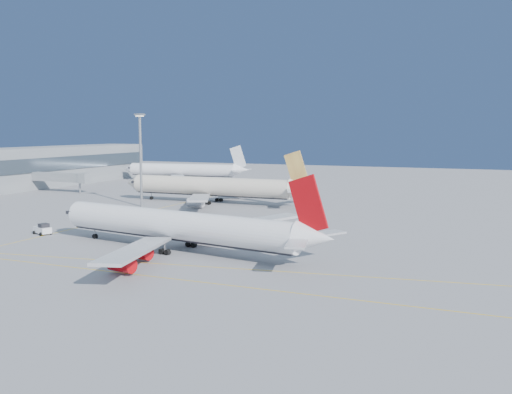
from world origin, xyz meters
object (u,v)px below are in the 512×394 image
airliner_virgin (180,226)px  pushback_tug (43,229)px  light_mast (141,152)px  airliner_third (185,170)px  airliner_etihad (214,187)px

airliner_virgin → pushback_tug: 35.02m
airliner_virgin → light_mast: size_ratio=2.32×
airliner_third → pushback_tug: 124.46m
airliner_virgin → pushback_tug: size_ratio=13.00×
light_mast → pushback_tug: bearing=-83.0°
airliner_etihad → airliner_third: size_ratio=1.07×
airliner_third → pushback_tug: bearing=-80.3°
airliner_third → light_mast: size_ratio=2.19×
airliner_etihad → airliner_third: (-44.40, 60.43, -0.24)m
pushback_tug → light_mast: (-5.45, 44.35, 14.31)m
pushback_tug → light_mast: 46.92m
airliner_virgin → airliner_third: 140.94m
airliner_etihad → light_mast: 23.87m
airliner_virgin → light_mast: 63.25m
pushback_tug → light_mast: light_mast is taller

